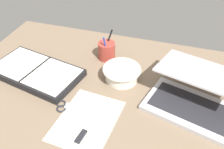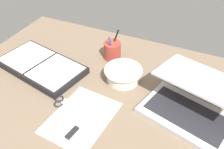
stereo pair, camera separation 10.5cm
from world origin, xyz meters
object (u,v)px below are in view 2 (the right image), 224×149
object	(u,v)px
pen_cup	(112,50)
bowl	(123,74)
scissors	(63,101)
laptop	(193,103)
planner	(41,66)

from	to	relation	value
pen_cup	bowl	bearing A→B (deg)	-50.06
pen_cup	scissors	bearing A→B (deg)	-98.21
laptop	bowl	bearing A→B (deg)	-176.90
bowl	scissors	distance (cm)	28.74
laptop	planner	bearing A→B (deg)	-163.13
bowl	planner	size ratio (longest dim) A/B	0.39
bowl	planner	distance (cm)	39.55
bowl	scissors	world-z (taller)	bowl
laptop	scissors	distance (cm)	51.39
planner	scissors	distance (cm)	25.89
laptop	planner	world-z (taller)	laptop
scissors	laptop	bearing A→B (deg)	-7.44
bowl	planner	world-z (taller)	bowl
planner	bowl	bearing A→B (deg)	24.09
laptop	pen_cup	distance (cm)	48.06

